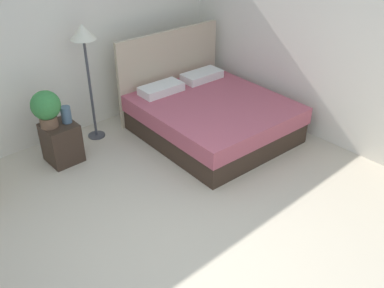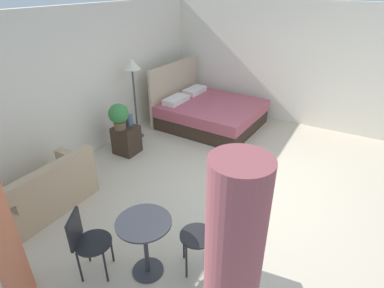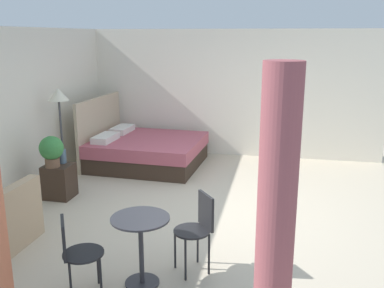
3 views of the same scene
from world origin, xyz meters
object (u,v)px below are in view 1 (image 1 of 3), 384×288
Objects in this scene: bed at (209,114)px; potted_plant at (46,107)px; floor_lamp at (84,41)px; nightstand at (62,143)px; vase at (66,115)px.

bed is 4.46× the size of potted_plant.
floor_lamp is at bearing 17.35° from potted_plant.
floor_lamp is (0.75, 0.23, 0.61)m from potted_plant.
potted_plant is 0.99m from floor_lamp.
bed is at bearing -21.58° from nightstand.
bed is 9.90× the size of vase.
bed is 2.08m from nightstand.
floor_lamp is at bearing 141.30° from bed.
potted_plant is at bearing -162.65° from floor_lamp.
bed is at bearing -21.38° from potted_plant.
vase is (-1.82, 0.75, 0.33)m from bed.
floor_lamp is at bearing 27.72° from vase.
floor_lamp reaches higher than bed.
vase is at bearing -11.29° from potted_plant.
vase is at bearing 157.47° from bed.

